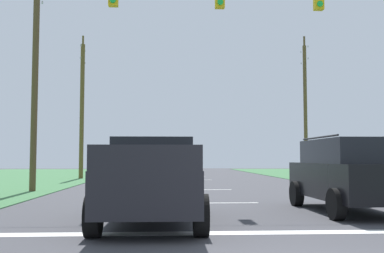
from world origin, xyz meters
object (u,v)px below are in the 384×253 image
(distant_car_crossing_white, at_px, (353,169))
(utility_pole_mid_left, at_px, (35,72))
(pickup_truck, at_px, (152,180))
(suv_black, at_px, (349,173))
(utility_pole_far_left, at_px, (82,107))
(utility_pole_far_right, at_px, (305,106))
(overhead_signal_span, at_px, (218,65))

(distant_car_crossing_white, xyz_separation_m, utility_pole_mid_left, (-17.05, -6.55, 4.51))
(pickup_truck, relative_size, distant_car_crossing_white, 1.26)
(distant_car_crossing_white, distance_m, utility_pole_mid_left, 18.82)
(suv_black, relative_size, utility_pole_mid_left, 0.45)
(pickup_truck, xyz_separation_m, utility_pole_far_left, (-5.77, 22.48, 4.15))
(pickup_truck, distance_m, suv_black, 5.60)
(distant_car_crossing_white, relative_size, utility_pole_far_right, 0.40)
(pickup_truck, bearing_deg, suv_black, 18.22)
(pickup_truck, xyz_separation_m, distant_car_crossing_white, (11.53, 16.44, -0.18))
(overhead_signal_span, xyz_separation_m, utility_pole_mid_left, (-7.56, 5.26, 0.68))
(utility_pole_far_left, bearing_deg, utility_pole_mid_left, -88.88)
(suv_black, xyz_separation_m, utility_pole_mid_left, (-10.84, 8.14, 4.24))
(overhead_signal_span, bearing_deg, utility_pole_far_left, 113.63)
(distant_car_crossing_white, bearing_deg, utility_pole_mid_left, -158.99)
(suv_black, height_order, utility_pole_far_right, utility_pole_far_right)
(pickup_truck, distance_m, distant_car_crossing_white, 20.08)
(overhead_signal_span, distance_m, utility_pole_far_right, 20.64)
(pickup_truck, relative_size, utility_pole_mid_left, 0.51)
(utility_pole_far_right, bearing_deg, distant_car_crossing_white, -83.71)
(suv_black, bearing_deg, utility_pole_mid_left, 143.12)
(overhead_signal_span, bearing_deg, suv_black, -41.23)
(utility_pole_far_right, xyz_separation_m, utility_pole_mid_left, (-16.29, -13.42, -0.06))
(suv_black, bearing_deg, distant_car_crossing_white, 67.08)
(pickup_truck, relative_size, utility_pole_far_left, 0.52)
(utility_pole_far_left, bearing_deg, distant_car_crossing_white, -19.25)
(overhead_signal_span, distance_m, utility_pole_mid_left, 9.24)
(distant_car_crossing_white, relative_size, utility_pole_mid_left, 0.40)
(pickup_truck, bearing_deg, utility_pole_far_left, 104.40)
(overhead_signal_span, relative_size, pickup_truck, 2.84)
(overhead_signal_span, relative_size, utility_pole_far_left, 1.49)
(pickup_truck, bearing_deg, utility_pole_mid_left, 119.21)
(overhead_signal_span, relative_size, suv_black, 3.19)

